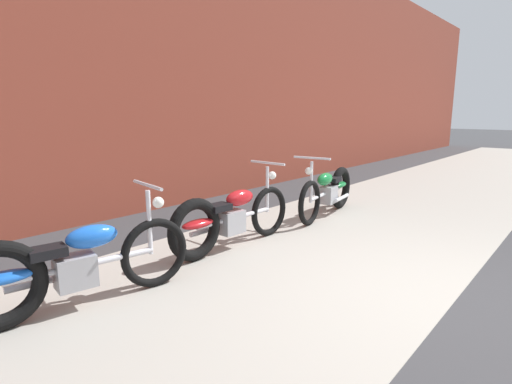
% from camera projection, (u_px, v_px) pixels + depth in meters
% --- Properties ---
extents(ground_plane, '(80.00, 80.00, 0.00)m').
position_uv_depth(ground_plane, '(451.00, 306.00, 3.55)').
color(ground_plane, '#38383A').
extents(sidewalk_slab, '(36.00, 3.50, 0.01)m').
position_uv_depth(sidewalk_slab, '(290.00, 259.00, 4.66)').
color(sidewalk_slab, '#9E998E').
rests_on(sidewalk_slab, ground).
extents(brick_building_wall, '(36.00, 0.50, 5.51)m').
position_uv_depth(brick_building_wall, '(113.00, 41.00, 6.32)').
color(brick_building_wall, brown).
rests_on(brick_building_wall, ground).
extents(motorcycle_blue, '(1.99, 0.68, 1.03)m').
position_uv_depth(motorcycle_blue, '(65.00, 267.00, 3.38)').
color(motorcycle_blue, black).
rests_on(motorcycle_blue, ground).
extents(motorcycle_red, '(2.01, 0.58, 1.03)m').
position_uv_depth(motorcycle_red, '(226.00, 219.00, 4.92)').
color(motorcycle_red, black).
rests_on(motorcycle_red, ground).
extents(motorcycle_green, '(2.00, 0.60, 1.03)m').
position_uv_depth(motorcycle_green, '(330.00, 190.00, 6.68)').
color(motorcycle_green, black).
rests_on(motorcycle_green, ground).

